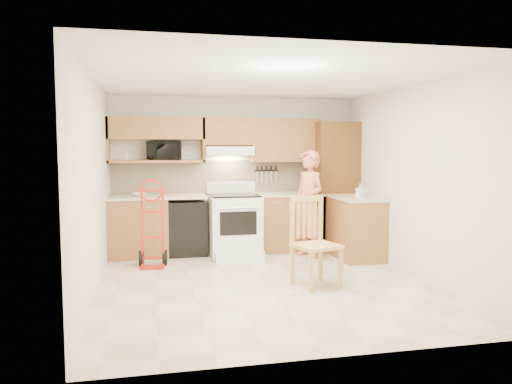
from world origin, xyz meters
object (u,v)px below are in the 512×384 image
object	(u,v)px
range	(235,220)
hand_truck	(152,228)
microwave	(164,151)
person	(309,204)
dining_chair	(316,242)

from	to	relation	value
range	hand_truck	world-z (taller)	range
range	microwave	bearing A→B (deg)	155.59
microwave	range	size ratio (longest dim) A/B	0.47
microwave	person	xyz separation A→B (m)	(2.14, -0.74, -0.81)
microwave	dining_chair	size ratio (longest dim) A/B	0.49
hand_truck	dining_chair	distance (m)	2.41
range	person	size ratio (longest dim) A/B	0.69
person	hand_truck	size ratio (longest dim) A/B	1.46
person	microwave	bearing A→B (deg)	-127.33
range	hand_truck	size ratio (longest dim) A/B	1.01
range	dining_chair	distance (m)	1.98
microwave	range	xyz separation A→B (m)	(1.04, -0.47, -1.07)
hand_truck	microwave	bearing A→B (deg)	82.32
range	dining_chair	bearing A→B (deg)	-70.12
microwave	hand_truck	bearing A→B (deg)	-98.56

